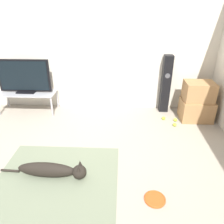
{
  "coord_description": "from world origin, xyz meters",
  "views": [
    {
      "loc": [
        0.74,
        -2.26,
        2.05
      ],
      "look_at": [
        0.59,
        0.91,
        0.45
      ],
      "focal_mm": 35.0,
      "sensor_mm": 36.0,
      "label": 1
    }
  ],
  "objects_px": {
    "dog": "(53,170)",
    "cardboard_box_upper": "(199,91)",
    "cardboard_box_lower": "(196,110)",
    "floor_speaker": "(166,84)",
    "frisbee": "(155,199)",
    "tv": "(24,77)",
    "tennis_ball_loose_on_carpet": "(175,125)",
    "tennis_ball_near_speaker": "(164,118)",
    "tennis_ball_by_boxes": "(175,120)",
    "tv_stand": "(27,94)"
  },
  "relations": [
    {
      "from": "dog",
      "to": "cardboard_box_upper",
      "type": "distance_m",
      "value": 2.91
    },
    {
      "from": "cardboard_box_lower",
      "to": "floor_speaker",
      "type": "relative_size",
      "value": 0.5
    },
    {
      "from": "cardboard_box_lower",
      "to": "floor_speaker",
      "type": "bearing_deg",
      "value": 147.63
    },
    {
      "from": "frisbee",
      "to": "tv",
      "type": "height_order",
      "value": "tv"
    },
    {
      "from": "cardboard_box_upper",
      "to": "tennis_ball_loose_on_carpet",
      "type": "height_order",
      "value": "cardboard_box_upper"
    },
    {
      "from": "cardboard_box_lower",
      "to": "tennis_ball_loose_on_carpet",
      "type": "relative_size",
      "value": 8.84
    },
    {
      "from": "tennis_ball_near_speaker",
      "to": "cardboard_box_lower",
      "type": "bearing_deg",
      "value": 6.1
    },
    {
      "from": "dog",
      "to": "tennis_ball_loose_on_carpet",
      "type": "distance_m",
      "value": 2.32
    },
    {
      "from": "cardboard_box_upper",
      "to": "tennis_ball_by_boxes",
      "type": "height_order",
      "value": "cardboard_box_upper"
    },
    {
      "from": "frisbee",
      "to": "tv",
      "type": "bearing_deg",
      "value": 136.51
    },
    {
      "from": "frisbee",
      "to": "floor_speaker",
      "type": "xyz_separation_m",
      "value": [
        0.47,
        2.38,
        0.57
      ]
    },
    {
      "from": "dog",
      "to": "tv",
      "type": "height_order",
      "value": "tv"
    },
    {
      "from": "floor_speaker",
      "to": "tv",
      "type": "relative_size",
      "value": 1.11
    },
    {
      "from": "tennis_ball_loose_on_carpet",
      "to": "tv",
      "type": "bearing_deg",
      "value": 170.15
    },
    {
      "from": "tennis_ball_loose_on_carpet",
      "to": "frisbee",
      "type": "bearing_deg",
      "value": -108.72
    },
    {
      "from": "tennis_ball_by_boxes",
      "to": "tennis_ball_near_speaker",
      "type": "height_order",
      "value": "same"
    },
    {
      "from": "tv",
      "to": "tennis_ball_near_speaker",
      "type": "relative_size",
      "value": 15.77
    },
    {
      "from": "tv_stand",
      "to": "tennis_ball_near_speaker",
      "type": "xyz_separation_m",
      "value": [
        2.75,
        -0.26,
        -0.34
      ]
    },
    {
      "from": "tennis_ball_near_speaker",
      "to": "tennis_ball_by_boxes",
      "type": "bearing_deg",
      "value": -14.35
    },
    {
      "from": "cardboard_box_lower",
      "to": "tennis_ball_by_boxes",
      "type": "relative_size",
      "value": 8.84
    },
    {
      "from": "dog",
      "to": "tv_stand",
      "type": "xyz_separation_m",
      "value": [
        -1.05,
        1.89,
        0.27
      ]
    },
    {
      "from": "dog",
      "to": "tv_stand",
      "type": "bearing_deg",
      "value": 119.07
    },
    {
      "from": "tv",
      "to": "tennis_ball_loose_on_carpet",
      "type": "relative_size",
      "value": 15.77
    },
    {
      "from": "cardboard_box_lower",
      "to": "tv_stand",
      "type": "height_order",
      "value": "tv_stand"
    },
    {
      "from": "dog",
      "to": "tennis_ball_near_speaker",
      "type": "xyz_separation_m",
      "value": [
        1.7,
        1.64,
        -0.08
      ]
    },
    {
      "from": "frisbee",
      "to": "tennis_ball_near_speaker",
      "type": "distance_m",
      "value": 2.0
    },
    {
      "from": "dog",
      "to": "cardboard_box_lower",
      "type": "distance_m",
      "value": 2.87
    },
    {
      "from": "cardboard_box_upper",
      "to": "floor_speaker",
      "type": "height_order",
      "value": "floor_speaker"
    },
    {
      "from": "cardboard_box_upper",
      "to": "frisbee",
      "type": "bearing_deg",
      "value": -116.64
    },
    {
      "from": "tennis_ball_loose_on_carpet",
      "to": "cardboard_box_lower",
      "type": "bearing_deg",
      "value": 34.82
    },
    {
      "from": "frisbee",
      "to": "tv_stand",
      "type": "bearing_deg",
      "value": 136.55
    },
    {
      "from": "cardboard_box_upper",
      "to": "cardboard_box_lower",
      "type": "bearing_deg",
      "value": -57.96
    },
    {
      "from": "tv",
      "to": "tennis_ball_by_boxes",
      "type": "relative_size",
      "value": 15.77
    },
    {
      "from": "tv_stand",
      "to": "tennis_ball_loose_on_carpet",
      "type": "distance_m",
      "value": 2.98
    },
    {
      "from": "tv_stand",
      "to": "tv",
      "type": "height_order",
      "value": "tv"
    },
    {
      "from": "tv_stand",
      "to": "tennis_ball_loose_on_carpet",
      "type": "relative_size",
      "value": 17.47
    },
    {
      "from": "tennis_ball_near_speaker",
      "to": "tennis_ball_loose_on_carpet",
      "type": "distance_m",
      "value": 0.3
    },
    {
      "from": "frisbee",
      "to": "cardboard_box_upper",
      "type": "relative_size",
      "value": 0.47
    },
    {
      "from": "cardboard_box_lower",
      "to": "tennis_ball_by_boxes",
      "type": "xyz_separation_m",
      "value": [
        -0.4,
        -0.12,
        -0.16
      ]
    },
    {
      "from": "dog",
      "to": "cardboard_box_upper",
      "type": "relative_size",
      "value": 2.18
    },
    {
      "from": "tennis_ball_by_boxes",
      "to": "tennis_ball_loose_on_carpet",
      "type": "distance_m",
      "value": 0.2
    },
    {
      "from": "tennis_ball_near_speaker",
      "to": "tv",
      "type": "bearing_deg",
      "value": 174.64
    },
    {
      "from": "tv",
      "to": "cardboard_box_upper",
      "type": "bearing_deg",
      "value": -3.07
    },
    {
      "from": "tennis_ball_loose_on_carpet",
      "to": "dog",
      "type": "bearing_deg",
      "value": -143.18
    },
    {
      "from": "cardboard_box_upper",
      "to": "tennis_ball_loose_on_carpet",
      "type": "xyz_separation_m",
      "value": [
        -0.44,
        -0.33,
        -0.54
      ]
    },
    {
      "from": "tv_stand",
      "to": "tennis_ball_loose_on_carpet",
      "type": "height_order",
      "value": "tv_stand"
    },
    {
      "from": "cardboard_box_lower",
      "to": "floor_speaker",
      "type": "distance_m",
      "value": 0.77
    },
    {
      "from": "cardboard_box_lower",
      "to": "tennis_ball_near_speaker",
      "type": "xyz_separation_m",
      "value": [
        -0.61,
        -0.07,
        -0.16
      ]
    },
    {
      "from": "cardboard_box_upper",
      "to": "tennis_ball_near_speaker",
      "type": "distance_m",
      "value": 0.81
    },
    {
      "from": "tv_stand",
      "to": "tennis_ball_near_speaker",
      "type": "bearing_deg",
      "value": -5.31
    }
  ]
}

